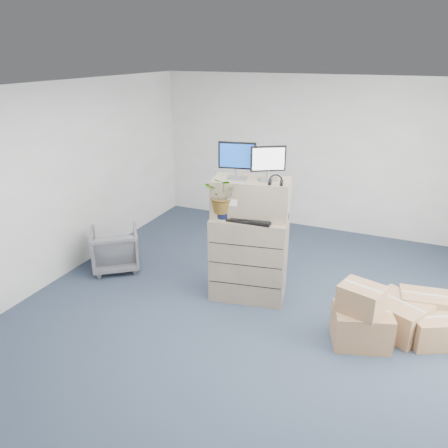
{
  "coord_description": "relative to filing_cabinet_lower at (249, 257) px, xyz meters",
  "views": [
    {
      "loc": [
        1.57,
        -4.38,
        3.18
      ],
      "look_at": [
        -0.5,
        0.4,
        1.1
      ],
      "focal_mm": 35.0,
      "sensor_mm": 36.0,
      "label": 1
    }
  ],
  "objects": [
    {
      "name": "mouse",
      "position": [
        0.32,
        -0.05,
        0.6
      ],
      "size": [
        0.11,
        0.07,
        0.03
      ],
      "primitive_type": "ellipsoid",
      "rotation": [
        0.0,
        0.0,
        0.1
      ],
      "color": "silver",
      "rests_on": "filing_cabinet_lower"
    },
    {
      "name": "water_bottle",
      "position": [
        0.07,
        0.1,
        0.72
      ],
      "size": [
        0.08,
        0.08,
        0.29
      ],
      "primitive_type": "cylinder",
      "color": "gray",
      "rests_on": "filing_cabinet_lower"
    },
    {
      "name": "filing_cabinet_upper",
      "position": [
        -0.01,
        0.05,
        0.83
      ],
      "size": [
        1.06,
        0.66,
        0.5
      ],
      "primitive_type": "cube",
      "rotation": [
        0.0,
        0.0,
        0.17
      ],
      "color": "gray",
      "rests_on": "filing_cabinet_lower"
    },
    {
      "name": "cardboard_boxes",
      "position": [
        1.92,
        -0.21,
        -0.33
      ],
      "size": [
        1.43,
        1.23,
        0.76
      ],
      "color": "#916846",
      "rests_on": "ground"
    },
    {
      "name": "headphones",
      "position": [
        0.34,
        -0.06,
        1.12
      ],
      "size": [
        0.17,
        0.05,
        0.17
      ],
      "primitive_type": "torus",
      "rotation": [
        1.57,
        0.0,
        0.17
      ],
      "color": "black",
      "rests_on": "filing_cabinet_upper"
    },
    {
      "name": "potted_plant",
      "position": [
        -0.3,
        -0.19,
        0.84
      ],
      "size": [
        0.52,
        0.55,
        0.46
      ],
      "rotation": [
        0.0,
        0.0,
        0.17
      ],
      "color": "#9DB592",
      "rests_on": "filing_cabinet_lower"
    },
    {
      "name": "monitor_left",
      "position": [
        -0.19,
        -0.0,
        1.34
      ],
      "size": [
        0.47,
        0.23,
        0.47
      ],
      "rotation": [
        0.0,
        0.0,
        0.2
      ],
      "color": "#99999E",
      "rests_on": "filing_cabinet_upper"
    },
    {
      "name": "office_chair",
      "position": [
        -2.17,
        -0.07,
        -0.22
      ],
      "size": [
        0.94,
        0.93,
        0.71
      ],
      "primitive_type": "imported",
      "rotation": [
        0.0,
        0.0,
        3.78
      ],
      "color": "slate",
      "rests_on": "ground"
    },
    {
      "name": "tissue_box",
      "position": [
        0.31,
        0.15,
        0.7
      ],
      "size": [
        0.27,
        0.21,
        0.09
      ],
      "primitive_type": "cube",
      "rotation": [
        0.0,
        0.0,
        0.45
      ],
      "color": "#3C81CC",
      "rests_on": "external_drive"
    },
    {
      "name": "monitor_right",
      "position": [
        0.19,
        0.08,
        1.32
      ],
      "size": [
        0.4,
        0.26,
        0.44
      ],
      "rotation": [
        0.0,
        0.0,
        0.53
      ],
      "color": "#99999E",
      "rests_on": "filing_cabinet_upper"
    },
    {
      "name": "filing_cabinet_lower",
      "position": [
        0.0,
        0.0,
        0.0
      ],
      "size": [
        1.08,
        0.77,
        1.16
      ],
      "primitive_type": "cube",
      "rotation": [
        0.0,
        0.0,
        0.17
      ],
      "color": "gray",
      "rests_on": "ground"
    },
    {
      "name": "ground",
      "position": [
        0.23,
        -0.63,
        -0.58
      ],
      "size": [
        7.0,
        7.0,
        0.0
      ],
      "primitive_type": "plane",
      "color": "#232D40",
      "rests_on": "ground"
    },
    {
      "name": "phone_dock",
      "position": [
        -0.05,
        -0.0,
        0.63
      ],
      "size": [
        0.08,
        0.07,
        0.15
      ],
      "rotation": [
        0.0,
        0.0,
        0.17
      ],
      "color": "silver",
      "rests_on": "filing_cabinet_lower"
    },
    {
      "name": "external_drive",
      "position": [
        0.35,
        0.16,
        0.61
      ],
      "size": [
        0.28,
        0.23,
        0.07
      ],
      "primitive_type": "cube",
      "rotation": [
        0.0,
        0.0,
        0.21
      ],
      "color": "black",
      "rests_on": "filing_cabinet_lower"
    },
    {
      "name": "wall_back",
      "position": [
        0.23,
        2.88,
        0.82
      ],
      "size": [
        6.0,
        0.02,
        2.8
      ],
      "primitive_type": "cube",
      "color": "silver",
      "rests_on": "ground"
    },
    {
      "name": "keyboard",
      "position": [
        0.05,
        -0.15,
        0.59
      ],
      "size": [
        0.58,
        0.26,
        0.03
      ],
      "primitive_type": "cube",
      "rotation": [
        0.0,
        0.0,
        0.03
      ],
      "color": "black",
      "rests_on": "filing_cabinet_lower"
    }
  ]
}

